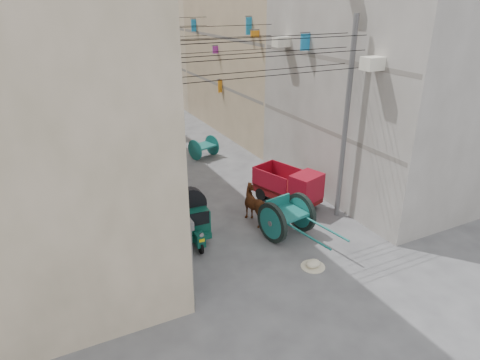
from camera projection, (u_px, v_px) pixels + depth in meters
ground at (370, 334)px, 11.78m from camera, size 140.00×140.00×0.00m
building_row_left at (2, 24)px, 33.85m from camera, size 8.00×62.00×14.00m
building_row_right at (191, 19)px, 40.44m from camera, size 8.00×62.00×14.00m
end_cap_building at (64, 10)px, 63.23m from camera, size 22.00×10.00×13.00m
shutters_left at (132, 177)px, 18.06m from camera, size 0.18×14.40×2.88m
signboards at (147, 80)px, 28.14m from camera, size 8.22×40.52×5.67m
ac_units at (327, 27)px, 16.60m from camera, size 0.70×6.55×3.35m
utility_poles at (168, 83)px, 24.10m from camera, size 7.40×22.20×8.00m
overhead_cables at (181, 35)px, 20.87m from camera, size 7.40×22.52×1.12m
auto_rickshaw at (190, 216)px, 16.07m from camera, size 1.36×2.28×1.59m
tonga_cart at (287, 217)px, 16.30m from camera, size 1.85×3.62×1.56m
mini_truck at (293, 189)px, 18.63m from camera, size 2.19×3.27×1.69m
second_cart at (204, 147)px, 24.33m from camera, size 1.62×1.52×1.18m
feed_sack at (313, 264)px, 14.65m from camera, size 0.52×0.42×0.26m
horse at (258, 205)px, 17.35m from camera, size 1.06×1.85×1.47m
distant_car_white at (151, 132)px, 27.18m from camera, size 2.28×3.49×1.11m
distant_car_grey at (132, 92)px, 38.43m from camera, size 2.06×3.64×1.13m
distant_car_green at (100, 80)px, 43.79m from camera, size 2.11×4.12×1.14m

